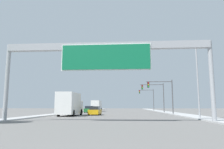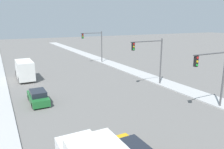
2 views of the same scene
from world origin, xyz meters
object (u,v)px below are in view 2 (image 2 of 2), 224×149
(traffic_light_near_intersection, at_px, (215,70))
(traffic_light_mid_block, at_px, (152,54))
(car_mid_center, at_px, (38,97))
(truck_box_primary, at_px, (24,70))
(traffic_light_far_intersection, at_px, (96,42))

(traffic_light_near_intersection, xyz_separation_m, traffic_light_mid_block, (-0.13, 10.00, 0.30))
(car_mid_center, relative_size, traffic_light_near_intersection, 0.72)
(traffic_light_near_intersection, bearing_deg, traffic_light_mid_block, 90.76)
(truck_box_primary, bearing_deg, traffic_light_mid_block, -38.62)
(traffic_light_near_intersection, relative_size, traffic_light_mid_block, 0.94)
(car_mid_center, height_order, truck_box_primary, truck_box_primary)
(truck_box_primary, relative_size, traffic_light_near_intersection, 1.14)
(car_mid_center, relative_size, truck_box_primary, 0.63)
(traffic_light_far_intersection, bearing_deg, truck_box_primary, -154.43)
(traffic_light_mid_block, xyz_separation_m, traffic_light_far_intersection, (0.18, 20.00, 0.08))
(traffic_light_near_intersection, relative_size, traffic_light_far_intersection, 0.91)
(car_mid_center, height_order, traffic_light_near_intersection, traffic_light_near_intersection)
(car_mid_center, height_order, traffic_light_far_intersection, traffic_light_far_intersection)
(traffic_light_mid_block, bearing_deg, traffic_light_far_intersection, 89.49)
(car_mid_center, bearing_deg, truck_box_primary, 90.00)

